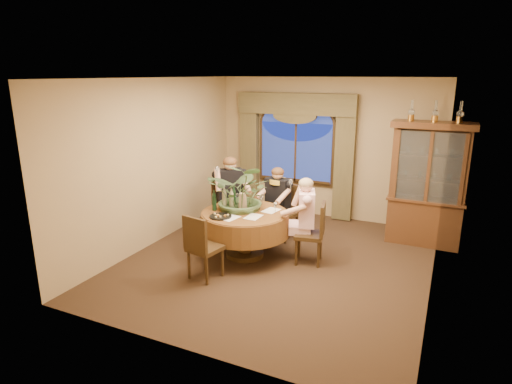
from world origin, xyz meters
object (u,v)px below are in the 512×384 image
at_px(dining_table, 245,234).
at_px(stoneware_vase, 243,201).
at_px(person_scarf, 278,203).
at_px(centerpiece_plant, 243,169).
at_px(wine_bottle_2, 214,200).
at_px(chair_back, 226,210).
at_px(oil_lamp_right, 461,112).
at_px(chair_front_left, 205,246).
at_px(chair_back_right, 284,213).
at_px(oil_lamp_center, 436,111).
at_px(wine_bottle_1, 224,198).
at_px(oil_lamp_left, 412,110).
at_px(chair_right, 309,233).
at_px(person_back, 230,196).
at_px(wine_bottle_3, 234,196).
at_px(wine_bottle_0, 231,199).
at_px(olive_bowl, 244,211).
at_px(china_cabinet, 427,185).
at_px(person_pink, 306,219).

distance_m(dining_table, stoneware_vase, 0.53).
distance_m(person_scarf, centerpiece_plant, 1.16).
height_order(stoneware_vase, wine_bottle_2, wine_bottle_2).
xyz_separation_m(dining_table, chair_back, (-0.70, 0.67, 0.10)).
bearing_deg(oil_lamp_right, chair_front_left, -138.99).
distance_m(dining_table, chair_back_right, 1.03).
height_order(oil_lamp_center, chair_front_left, oil_lamp_center).
relative_size(centerpiece_plant, wine_bottle_1, 3.60).
xyz_separation_m(oil_lamp_left, chair_back_right, (-1.91, -0.80, -1.80)).
height_order(oil_lamp_left, oil_lamp_center, same).
bearing_deg(centerpiece_plant, wine_bottle_1, -170.09).
bearing_deg(chair_back, chair_right, 118.44).
relative_size(person_back, person_scarf, 1.12).
distance_m(chair_back_right, centerpiece_plant, 1.32).
bearing_deg(oil_lamp_center, wine_bottle_3, -151.56).
relative_size(person_back, wine_bottle_3, 4.41).
bearing_deg(person_back, wine_bottle_0, 78.81).
relative_size(olive_bowl, wine_bottle_3, 0.50).
xyz_separation_m(china_cabinet, wine_bottle_3, (-2.87, -1.55, -0.14)).
relative_size(china_cabinet, olive_bowl, 12.90).
distance_m(chair_back, olive_bowl, 1.05).
distance_m(oil_lamp_right, centerpiece_plant, 3.54).
xyz_separation_m(oil_lamp_center, chair_front_left, (-2.74, -2.70, -1.80)).
distance_m(china_cabinet, stoneware_vase, 3.14).
relative_size(chair_back, person_pink, 0.72).
distance_m(person_pink, olive_bowl, 0.98).
relative_size(chair_right, centerpiece_plant, 0.81).
xyz_separation_m(chair_right, person_back, (-1.68, 0.56, 0.25)).
relative_size(dining_table, stoneware_vase, 5.37).
xyz_separation_m(chair_back_right, wine_bottle_2, (-0.76, -1.11, 0.44)).
distance_m(chair_right, chair_front_left, 1.63).
height_order(oil_lamp_center, person_scarf, oil_lamp_center).
relative_size(stoneware_vase, olive_bowl, 1.67).
height_order(chair_back, wine_bottle_0, wine_bottle_0).
xyz_separation_m(chair_front_left, wine_bottle_1, (-0.23, 1.00, 0.44)).
xyz_separation_m(person_back, stoneware_vase, (0.59, -0.67, 0.16)).
height_order(oil_lamp_left, person_scarf, oil_lamp_left).
bearing_deg(chair_right, wine_bottle_2, 91.15).
height_order(chair_right, person_pink, person_pink).
bearing_deg(china_cabinet, centerpiece_plant, -148.19).
bearing_deg(person_scarf, chair_back_right, -164.49).
bearing_deg(wine_bottle_1, olive_bowl, -16.26).
distance_m(dining_table, wine_bottle_2, 0.73).
xyz_separation_m(stoneware_vase, wine_bottle_3, (-0.23, 0.13, 0.03)).
xyz_separation_m(oil_lamp_center, wine_bottle_0, (-2.84, -1.70, -1.36)).
xyz_separation_m(stoneware_vase, wine_bottle_1, (-0.33, -0.02, 0.03)).
relative_size(person_back, wine_bottle_2, 4.41).
xyz_separation_m(oil_lamp_right, chair_back_right, (-2.64, -0.80, -1.80)).
distance_m(stoneware_vase, wine_bottle_3, 0.26).
distance_m(person_scarf, stoneware_vase, 0.94).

